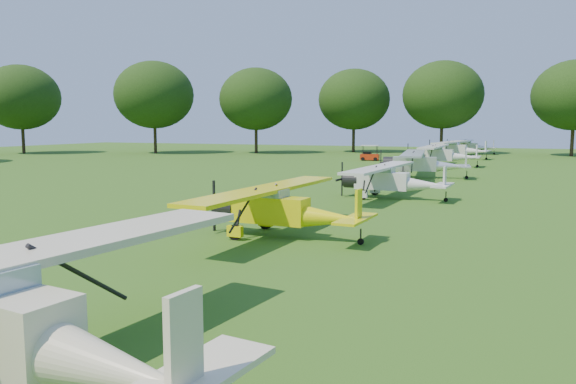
# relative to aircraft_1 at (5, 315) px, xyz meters

# --- Properties ---
(ground) EXTENTS (160.00, 160.00, 0.00)m
(ground) POSITION_rel_aircraft_1_xyz_m (-0.64, 18.63, -1.30)
(ground) COLOR #265615
(ground) RESTS_ON ground
(tree_belt) EXTENTS (137.36, 130.27, 14.52)m
(tree_belt) POSITION_rel_aircraft_1_xyz_m (2.93, 18.79, 6.73)
(tree_belt) COLOR #322313
(tree_belt) RESTS_ON ground
(aircraft_1) EXTENTS (7.14, 11.33, 2.22)m
(aircraft_1) POSITION_rel_aircraft_1_xyz_m (0.00, 0.00, 0.00)
(aircraft_1) COLOR beige
(aircraft_1) RESTS_ON ground
(aircraft_2) EXTENTS (6.21, 9.90, 1.95)m
(aircraft_2) POSITION_rel_aircraft_1_xyz_m (-0.96, 12.69, -0.16)
(aircraft_2) COLOR yellow
(aircraft_2) RESTS_ON ground
(aircraft_3) EXTENTS (6.18, 9.84, 1.94)m
(aircraft_3) POSITION_rel_aircraft_1_xyz_m (0.52, 24.80, -0.17)
(aircraft_3) COLOR silver
(aircraft_3) RESTS_ON ground
(aircraft_4) EXTENTS (6.82, 10.83, 2.13)m
(aircraft_4) POSITION_rel_aircraft_1_xyz_m (0.25, 37.76, -0.06)
(aircraft_4) COLOR silver
(aircraft_4) RESTS_ON ground
(aircraft_5) EXTENTS (6.98, 11.09, 2.19)m
(aircraft_5) POSITION_rel_aircraft_1_xyz_m (0.14, 50.54, -0.02)
(aircraft_5) COLOR silver
(aircraft_5) RESTS_ON ground
(aircraft_6) EXTENTS (7.16, 11.34, 2.23)m
(aircraft_6) POSITION_rel_aircraft_1_xyz_m (0.37, 63.68, 0.00)
(aircraft_6) COLOR silver
(aircraft_6) RESTS_ON ground
(aircraft_7) EXTENTS (6.56, 10.42, 2.06)m
(aircraft_7) POSITION_rel_aircraft_1_xyz_m (1.03, 75.54, -0.10)
(aircraft_7) COLOR silver
(aircraft_7) RESTS_ON ground
(golf_cart) EXTENTS (2.16, 1.46, 1.74)m
(golf_cart) POSITION_rel_aircraft_1_xyz_m (-8.41, 56.59, -0.72)
(golf_cart) COLOR #B9290D
(golf_cart) RESTS_ON ground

